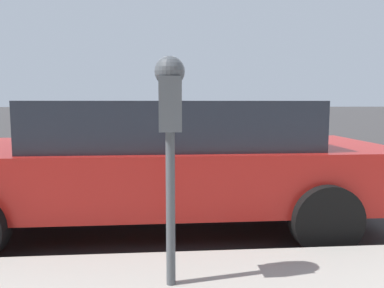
{
  "coord_description": "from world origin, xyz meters",
  "views": [
    {
      "loc": [
        -5.09,
        0.57,
        1.36
      ],
      "look_at": [
        -2.23,
        0.33,
        1.04
      ],
      "focal_mm": 35.0,
      "sensor_mm": 36.0,
      "label": 1
    }
  ],
  "objects": [
    {
      "name": "car_red",
      "position": [
        -1.03,
        0.59,
        0.74
      ],
      "size": [
        2.11,
        4.94,
        1.37
      ],
      "rotation": [
        0.0,
        0.0,
        0.0
      ],
      "color": "#B21E19",
      "rests_on": "ground_plane"
    },
    {
      "name": "ground_plane",
      "position": [
        0.0,
        0.0,
        0.0
      ],
      "size": [
        220.0,
        220.0,
        0.0
      ],
      "primitive_type": "plane",
      "color": "#3D3A3A"
    },
    {
      "name": "parking_meter",
      "position": [
        -2.73,
        0.51,
        1.3
      ],
      "size": [
        0.21,
        0.19,
        1.48
      ],
      "color": "#4C5156",
      "rests_on": "sidewalk"
    }
  ]
}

